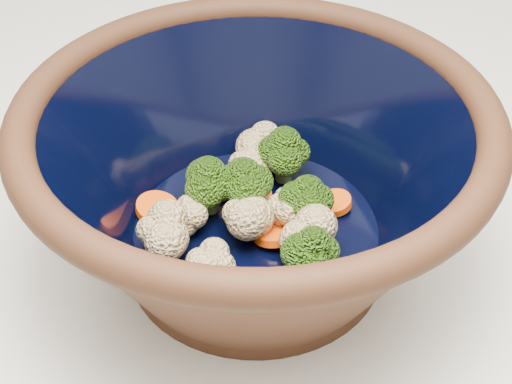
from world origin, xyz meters
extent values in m
cylinder|color=black|center=(-0.07, 0.05, 0.91)|extent=(0.20, 0.20, 0.01)
torus|color=black|center=(-0.07, 0.05, 1.03)|extent=(0.33, 0.33, 0.02)
cylinder|color=black|center=(-0.07, 0.05, 0.93)|extent=(0.19, 0.19, 0.00)
cylinder|color=#608442|center=(-0.03, -0.01, 0.94)|extent=(0.01, 0.01, 0.02)
ellipsoid|color=#3B6713|center=(-0.03, -0.01, 0.96)|extent=(0.04, 0.04, 0.03)
cylinder|color=#608442|center=(-0.04, 0.10, 0.94)|extent=(0.01, 0.01, 0.02)
ellipsoid|color=#3B6713|center=(-0.04, 0.10, 0.97)|extent=(0.04, 0.04, 0.04)
cylinder|color=#608442|center=(-0.03, 0.05, 0.94)|extent=(0.01, 0.01, 0.02)
ellipsoid|color=#3B6713|center=(-0.03, 0.05, 0.96)|extent=(0.04, 0.04, 0.03)
cylinder|color=#608442|center=(-0.08, 0.06, 0.94)|extent=(0.01, 0.01, 0.02)
ellipsoid|color=#3B6713|center=(-0.08, 0.06, 0.96)|extent=(0.04, 0.04, 0.03)
cylinder|color=#608442|center=(-0.10, 0.07, 0.94)|extent=(0.01, 0.01, 0.02)
ellipsoid|color=#3B6713|center=(-0.10, 0.07, 0.97)|extent=(0.04, 0.04, 0.04)
sphere|color=beige|center=(-0.07, 0.10, 0.95)|extent=(0.03, 0.03, 0.03)
sphere|color=beige|center=(-0.04, 0.01, 0.95)|extent=(0.03, 0.03, 0.03)
sphere|color=beige|center=(-0.10, -0.01, 0.95)|extent=(0.03, 0.03, 0.03)
sphere|color=beige|center=(-0.12, 0.04, 0.95)|extent=(0.03, 0.03, 0.03)
sphere|color=beige|center=(-0.13, 0.02, 0.95)|extent=(0.03, 0.03, 0.03)
sphere|color=beige|center=(-0.07, 0.13, 0.95)|extent=(0.03, 0.03, 0.03)
sphere|color=beige|center=(-0.05, 0.05, 0.95)|extent=(0.03, 0.03, 0.03)
sphere|color=beige|center=(-0.07, 0.04, 0.95)|extent=(0.03, 0.03, 0.03)
cylinder|color=#E24709|center=(-0.01, 0.06, 0.94)|extent=(0.03, 0.03, 0.01)
cylinder|color=#E24709|center=(-0.05, 0.05, 0.94)|extent=(0.03, 0.03, 0.01)
cylinder|color=#E24709|center=(-0.09, 0.09, 0.94)|extent=(0.03, 0.03, 0.01)
cylinder|color=#E24709|center=(-0.07, 0.08, 0.94)|extent=(0.03, 0.03, 0.01)
cylinder|color=#E24709|center=(-0.05, 0.06, 0.94)|extent=(0.03, 0.03, 0.01)
cylinder|color=#E24709|center=(-0.14, 0.06, 0.94)|extent=(0.03, 0.03, 0.01)
cylinder|color=#E24709|center=(-0.07, 0.05, 0.94)|extent=(0.03, 0.03, 0.01)
cylinder|color=#E24709|center=(-0.05, 0.03, 0.94)|extent=(0.03, 0.03, 0.01)
camera|label=1|loc=(-0.08, -0.35, 1.30)|focal=50.00mm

